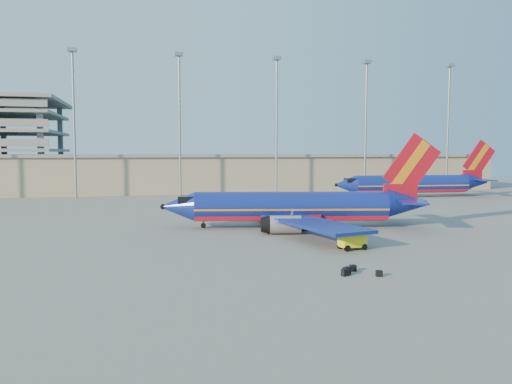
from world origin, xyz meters
TOP-DOWN VIEW (x-y plane):
  - ground at (0.00, 0.00)m, footprint 220.00×220.00m
  - terminal_building at (10.00, 58.00)m, footprint 122.00×16.00m
  - light_mast_row at (5.00, 46.00)m, footprint 101.60×1.60m
  - aircraft_main at (5.93, 1.55)m, footprint 33.16×31.62m
  - aircraft_second at (40.90, 35.32)m, footprint 34.13×13.28m
  - baggage_tug at (6.88, -12.49)m, footprint 2.57×1.77m
  - luggage_pile at (3.20, -21.31)m, footprint 2.93×2.35m

SIDE VIEW (x-z plane):
  - ground at x=0.00m, z-range 0.00..0.00m
  - luggage_pile at x=3.20m, z-range -0.02..0.52m
  - baggage_tug at x=6.88m, z-range 0.04..1.76m
  - aircraft_main at x=5.93m, z-range -3.24..8.07m
  - aircraft_second at x=40.90m, z-range -3.13..8.42m
  - terminal_building at x=10.00m, z-range 0.07..8.57m
  - light_mast_row at x=5.00m, z-range 3.23..31.88m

